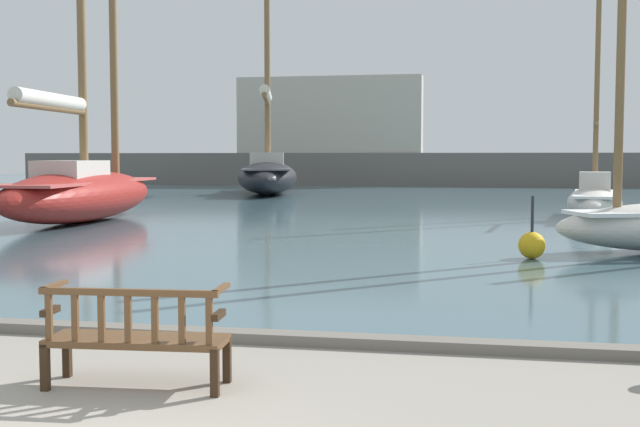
{
  "coord_description": "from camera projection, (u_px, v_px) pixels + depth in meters",
  "views": [
    {
      "loc": [
        2.71,
        -4.65,
        2.06
      ],
      "look_at": [
        -0.12,
        10.0,
        1.0
      ],
      "focal_mm": 45.0,
      "sensor_mm": 36.0,
      "label": 1
    }
  ],
  "objects": [
    {
      "name": "quay_edge_kerb",
      "position": [
        226.0,
        335.0,
        8.98
      ],
      "size": [
        40.0,
        0.3,
        0.12
      ],
      "primitive_type": "cube",
      "color": "slate",
      "rests_on": "ground"
    },
    {
      "name": "channel_buoy",
      "position": [
        532.0,
        245.0,
        15.55
      ],
      "size": [
        0.52,
        0.52,
        1.22
      ],
      "color": "gold",
      "rests_on": "harbor_water"
    },
    {
      "name": "sailboat_far_port",
      "position": [
        81.0,
        188.0,
        24.45
      ],
      "size": [
        3.28,
        9.6,
        11.05
      ],
      "color": "maroon",
      "rests_on": "harbor_water"
    },
    {
      "name": "sailboat_far_starboard",
      "position": [
        268.0,
        172.0,
        42.89
      ],
      "size": [
        5.79,
        12.38,
        15.96
      ],
      "color": "black",
      "rests_on": "harbor_water"
    },
    {
      "name": "sailboat_nearest_port",
      "position": [
        594.0,
        196.0,
        25.5
      ],
      "size": [
        2.5,
        7.33,
        9.01
      ],
      "color": "silver",
      "rests_on": "harbor_water"
    },
    {
      "name": "park_bench",
      "position": [
        136.0,
        336.0,
        7.13
      ],
      "size": [
        1.63,
        0.63,
        0.92
      ],
      "color": "#322113",
      "rests_on": "ground"
    },
    {
      "name": "harbor_water",
      "position": [
        429.0,
        190.0,
        48.3
      ],
      "size": [
        100.0,
        80.0,
        0.08
      ],
      "primitive_type": "cube",
      "color": "#476670",
      "rests_on": "ground"
    },
    {
      "name": "far_breakwater",
      "position": [
        403.0,
        154.0,
        54.26
      ],
      "size": [
        58.93,
        2.4,
        7.5
      ],
      "color": "#66605B",
      "rests_on": "ground"
    }
  ]
}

